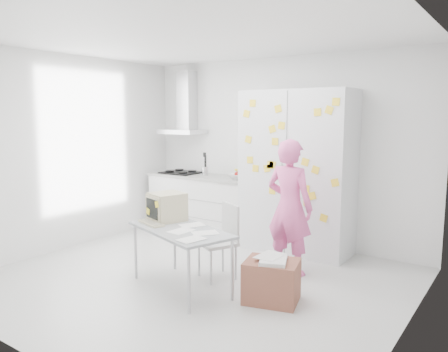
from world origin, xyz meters
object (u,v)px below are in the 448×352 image
Objects in this scene: person at (289,207)px; cardboard_box at (272,280)px; desk at (171,216)px; chair at (222,236)px.

person is 2.58× the size of cardboard_box.
desk is (-0.96, -0.99, -0.05)m from person.
chair is (-0.57, -0.56, -0.31)m from person.
desk reaches higher than cardboard_box.
chair reaches higher than cardboard_box.
chair is at bearing 65.78° from desk.
person is 1.16× the size of desk.
person is 1.03m from cardboard_box.
cardboard_box is at bearing 26.06° from desk.
person is 0.85m from chair.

